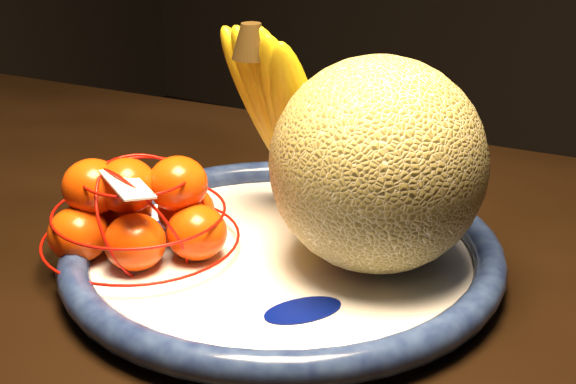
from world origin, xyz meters
The scene contains 6 objects.
dining_table centered at (-0.04, -0.03, 0.62)m, with size 1.46×0.96×0.70m.
fruit_bowl centered at (0.01, -0.01, 0.71)m, with size 0.39×0.39×0.03m.
cantaloupe centered at (0.08, 0.01, 0.80)m, with size 0.18×0.18×0.18m, color olive.
banana_bunch centered at (-0.03, 0.06, 0.82)m, with size 0.13×0.13×0.21m.
mandarin_bag centered at (-0.10, -0.07, 0.75)m, with size 0.23×0.23×0.11m.
price_tag centered at (-0.10, -0.09, 0.79)m, with size 0.07×0.03×0.00m, color white.
Camera 1 is at (0.34, -0.55, 1.04)m, focal length 50.00 mm.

